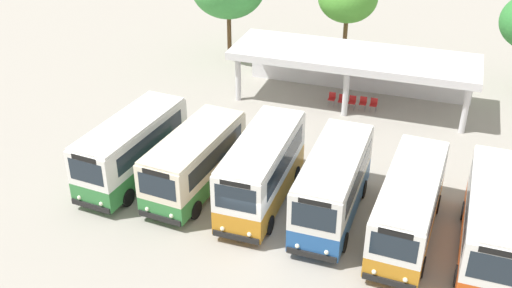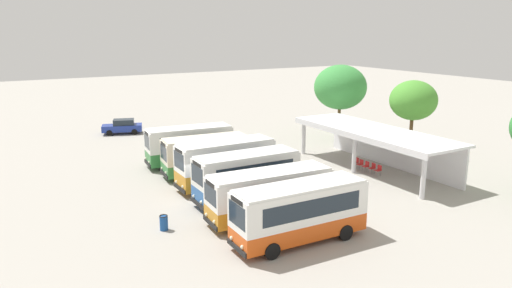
{
  "view_description": "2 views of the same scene",
  "coord_description": "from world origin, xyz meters",
  "px_view_note": "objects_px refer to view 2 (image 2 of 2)",
  "views": [
    {
      "loc": [
        6.94,
        -20.3,
        16.95
      ],
      "look_at": [
        -1.8,
        5.29,
        1.7
      ],
      "focal_mm": 42.3,
      "sensor_mm": 36.0,
      "label": 1
    },
    {
      "loc": [
        29.71,
        -12.06,
        11.44
      ],
      "look_at": [
        -2.0,
        6.12,
        2.6
      ],
      "focal_mm": 33.61,
      "sensor_mm": 36.0,
      "label": 2
    }
  ],
  "objects_px": {
    "city_bus_fourth_amber": "(246,175)",
    "city_bus_second_in_row": "(206,154)",
    "city_bus_nearest_orange": "(189,144)",
    "waiting_chair_end_by_column": "(356,161)",
    "waiting_chair_middle_seat": "(366,165)",
    "waiting_chair_second_from_end": "(360,164)",
    "city_bus_fifth_blue": "(270,193)",
    "waiting_chair_fifth_seat": "(378,169)",
    "city_bus_far_end_green": "(300,211)",
    "parked_car_flank": "(123,126)",
    "city_bus_middle_cream": "(225,162)",
    "waiting_chair_fourth_seat": "(373,167)",
    "litter_bin_apron": "(164,223)"
  },
  "relations": [
    {
      "from": "city_bus_fourth_amber",
      "to": "waiting_chair_end_by_column",
      "type": "xyz_separation_m",
      "value": [
        -2.63,
        11.97,
        -1.34
      ]
    },
    {
      "from": "city_bus_far_end_green",
      "to": "parked_car_flank",
      "type": "xyz_separation_m",
      "value": [
        -32.73,
        -1.1,
        -0.99
      ]
    },
    {
      "from": "city_bus_fourth_amber",
      "to": "city_bus_second_in_row",
      "type": "bearing_deg",
      "value": 179.02
    },
    {
      "from": "city_bus_nearest_orange",
      "to": "city_bus_middle_cream",
      "type": "distance_m",
      "value": 6.93
    },
    {
      "from": "city_bus_fourth_amber",
      "to": "waiting_chair_fifth_seat",
      "type": "distance_m",
      "value": 12.03
    },
    {
      "from": "waiting_chair_middle_seat",
      "to": "waiting_chair_fourth_seat",
      "type": "distance_m",
      "value": 0.67
    },
    {
      "from": "city_bus_far_end_green",
      "to": "waiting_chair_fifth_seat",
      "type": "relative_size",
      "value": 9.04
    },
    {
      "from": "city_bus_second_in_row",
      "to": "city_bus_far_end_green",
      "type": "bearing_deg",
      "value": -2.59
    },
    {
      "from": "city_bus_far_end_green",
      "to": "waiting_chair_fourth_seat",
      "type": "xyz_separation_m",
      "value": [
        -7.55,
        12.46,
        -1.3
      ]
    },
    {
      "from": "city_bus_fifth_blue",
      "to": "waiting_chair_end_by_column",
      "type": "height_order",
      "value": "city_bus_fifth_blue"
    },
    {
      "from": "city_bus_second_in_row",
      "to": "waiting_chair_middle_seat",
      "type": "relative_size",
      "value": 8.21
    },
    {
      "from": "waiting_chair_end_by_column",
      "to": "waiting_chair_second_from_end",
      "type": "height_order",
      "value": "same"
    },
    {
      "from": "city_bus_second_in_row",
      "to": "waiting_chair_middle_seat",
      "type": "bearing_deg",
      "value": 64.4
    },
    {
      "from": "city_bus_middle_cream",
      "to": "city_bus_fifth_blue",
      "type": "relative_size",
      "value": 0.92
    },
    {
      "from": "city_bus_middle_cream",
      "to": "city_bus_far_end_green",
      "type": "xyz_separation_m",
      "value": [
        10.39,
        -0.65,
        -0.09
      ]
    },
    {
      "from": "city_bus_middle_cream",
      "to": "waiting_chair_end_by_column",
      "type": "height_order",
      "value": "city_bus_middle_cream"
    },
    {
      "from": "waiting_chair_end_by_column",
      "to": "city_bus_nearest_orange",
      "type": "bearing_deg",
      "value": -123.21
    },
    {
      "from": "city_bus_far_end_green",
      "to": "waiting_chair_end_by_column",
      "type": "height_order",
      "value": "city_bus_far_end_green"
    },
    {
      "from": "city_bus_far_end_green",
      "to": "waiting_chair_end_by_column",
      "type": "relative_size",
      "value": 9.04
    },
    {
      "from": "city_bus_fourth_amber",
      "to": "waiting_chair_second_from_end",
      "type": "bearing_deg",
      "value": 99.39
    },
    {
      "from": "city_bus_nearest_orange",
      "to": "waiting_chair_second_from_end",
      "type": "xyz_separation_m",
      "value": [
        8.42,
        11.74,
        -1.3
      ]
    },
    {
      "from": "parked_car_flank",
      "to": "city_bus_middle_cream",
      "type": "bearing_deg",
      "value": 4.48
    },
    {
      "from": "waiting_chair_fourth_seat",
      "to": "waiting_chair_end_by_column",
      "type": "bearing_deg",
      "value": 179.6
    },
    {
      "from": "city_bus_fourth_amber",
      "to": "waiting_chair_middle_seat",
      "type": "relative_size",
      "value": 8.42
    },
    {
      "from": "city_bus_nearest_orange",
      "to": "waiting_chair_fifth_seat",
      "type": "height_order",
      "value": "city_bus_nearest_orange"
    },
    {
      "from": "city_bus_far_end_green",
      "to": "waiting_chair_middle_seat",
      "type": "bearing_deg",
      "value": 123.56
    },
    {
      "from": "city_bus_second_in_row",
      "to": "city_bus_far_end_green",
      "type": "xyz_separation_m",
      "value": [
        13.85,
        -0.63,
        0.09
      ]
    },
    {
      "from": "city_bus_fourth_amber",
      "to": "waiting_chair_end_by_column",
      "type": "bearing_deg",
      "value": 102.41
    },
    {
      "from": "parked_car_flank",
      "to": "litter_bin_apron",
      "type": "xyz_separation_m",
      "value": [
        27.5,
        -4.82,
        -0.37
      ]
    },
    {
      "from": "city_bus_far_end_green",
      "to": "city_bus_fourth_amber",
      "type": "bearing_deg",
      "value": 175.8
    },
    {
      "from": "city_bus_fifth_blue",
      "to": "waiting_chair_fifth_seat",
      "type": "distance_m",
      "value": 12.77
    },
    {
      "from": "city_bus_second_in_row",
      "to": "city_bus_fourth_amber",
      "type": "bearing_deg",
      "value": -0.98
    },
    {
      "from": "city_bus_fourth_amber",
      "to": "city_bus_far_end_green",
      "type": "distance_m",
      "value": 6.94
    },
    {
      "from": "city_bus_far_end_green",
      "to": "waiting_chair_middle_seat",
      "type": "height_order",
      "value": "city_bus_far_end_green"
    },
    {
      "from": "city_bus_fourth_amber",
      "to": "litter_bin_apron",
      "type": "relative_size",
      "value": 8.04
    },
    {
      "from": "waiting_chair_end_by_column",
      "to": "waiting_chair_middle_seat",
      "type": "bearing_deg",
      "value": -3.74
    },
    {
      "from": "waiting_chair_second_from_end",
      "to": "waiting_chair_end_by_column",
      "type": "bearing_deg",
      "value": 171.3
    },
    {
      "from": "city_bus_middle_cream",
      "to": "city_bus_far_end_green",
      "type": "distance_m",
      "value": 10.41
    },
    {
      "from": "city_bus_far_end_green",
      "to": "waiting_chair_fifth_seat",
      "type": "distance_m",
      "value": 14.29
    },
    {
      "from": "city_bus_middle_cream",
      "to": "city_bus_far_end_green",
      "type": "bearing_deg",
      "value": -3.61
    },
    {
      "from": "waiting_chair_end_by_column",
      "to": "waiting_chair_middle_seat",
      "type": "relative_size",
      "value": 1.0
    },
    {
      "from": "city_bus_middle_cream",
      "to": "waiting_chair_middle_seat",
      "type": "xyz_separation_m",
      "value": [
        2.17,
        11.73,
        -1.39
      ]
    },
    {
      "from": "parked_car_flank",
      "to": "waiting_chair_fourth_seat",
      "type": "distance_m",
      "value": 28.6
    },
    {
      "from": "city_bus_second_in_row",
      "to": "parked_car_flank",
      "type": "distance_m",
      "value": 18.98
    },
    {
      "from": "city_bus_fourth_amber",
      "to": "waiting_chair_second_from_end",
      "type": "height_order",
      "value": "city_bus_fourth_amber"
    },
    {
      "from": "city_bus_nearest_orange",
      "to": "waiting_chair_fourth_seat",
      "type": "distance_m",
      "value": 15.4
    },
    {
      "from": "parked_car_flank",
      "to": "waiting_chair_fourth_seat",
      "type": "bearing_deg",
      "value": 28.3
    },
    {
      "from": "waiting_chair_end_by_column",
      "to": "waiting_chair_fifth_seat",
      "type": "distance_m",
      "value": 2.68
    },
    {
      "from": "city_bus_fourth_amber",
      "to": "city_bus_nearest_orange",
      "type": "bearing_deg",
      "value": 179.34
    },
    {
      "from": "city_bus_nearest_orange",
      "to": "waiting_chair_end_by_column",
      "type": "relative_size",
      "value": 8.68
    }
  ]
}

